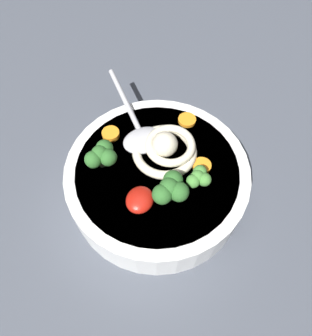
# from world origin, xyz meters

# --- Properties ---
(table_slab) EXTENTS (1.23, 1.23, 0.03)m
(table_slab) POSITION_xyz_m (0.00, 0.00, 0.01)
(table_slab) COLOR #474C56
(table_slab) RESTS_ON ground
(soup_bowl) EXTENTS (0.25, 0.25, 0.06)m
(soup_bowl) POSITION_xyz_m (-0.01, 0.00, 0.06)
(soup_bowl) COLOR white
(soup_bowl) RESTS_ON table_slab
(noodle_pile) EXTENTS (0.10, 0.10, 0.04)m
(noodle_pile) POSITION_xyz_m (0.02, -0.00, 0.10)
(noodle_pile) COLOR beige
(noodle_pile) RESTS_ON soup_bowl
(soup_spoon) EXTENTS (0.15, 0.15, 0.02)m
(soup_spoon) POSITION_xyz_m (0.03, 0.04, 0.10)
(soup_spoon) COLOR #B7B7BC
(soup_spoon) RESTS_ON soup_bowl
(chili_sauce_dollop) EXTENTS (0.04, 0.03, 0.02)m
(chili_sauce_dollop) POSITION_xyz_m (-0.07, 0.00, 0.10)
(chili_sauce_dollop) COLOR #B2190F
(chili_sauce_dollop) RESTS_ON soup_bowl
(broccoli_floret_far) EXTENTS (0.05, 0.04, 0.04)m
(broccoli_floret_far) POSITION_xyz_m (-0.05, -0.03, 0.11)
(broccoli_floret_far) COLOR #7A9E60
(broccoli_floret_far) RESTS_ON soup_bowl
(broccoli_floret_front) EXTENTS (0.04, 0.04, 0.04)m
(broccoli_floret_front) POSITION_xyz_m (-0.03, 0.07, 0.11)
(broccoli_floret_front) COLOR #7A9E60
(broccoli_floret_front) RESTS_ON soup_bowl
(broccoli_floret_beside_noodles) EXTENTS (0.03, 0.03, 0.03)m
(broccoli_floret_beside_noodles) POSITION_xyz_m (-0.01, -0.06, 0.11)
(broccoli_floret_beside_noodles) COLOR #7A9E60
(broccoli_floret_beside_noodles) RESTS_ON soup_bowl
(carrot_slice_extra_a) EXTENTS (0.03, 0.03, 0.01)m
(carrot_slice_extra_a) POSITION_xyz_m (0.08, -0.01, 0.09)
(carrot_slice_extra_a) COLOR orange
(carrot_slice_extra_a) RESTS_ON soup_bowl
(carrot_slice_beside_chili) EXTENTS (0.02, 0.02, 0.01)m
(carrot_slice_beside_chili) POSITION_xyz_m (0.01, 0.08, 0.09)
(carrot_slice_beside_chili) COLOR orange
(carrot_slice_beside_chili) RESTS_ON soup_bowl
(carrot_slice_near_spoon) EXTENTS (0.02, 0.02, 0.00)m
(carrot_slice_near_spoon) POSITION_xyz_m (0.01, -0.05, 0.09)
(carrot_slice_near_spoon) COLOR orange
(carrot_slice_near_spoon) RESTS_ON soup_bowl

